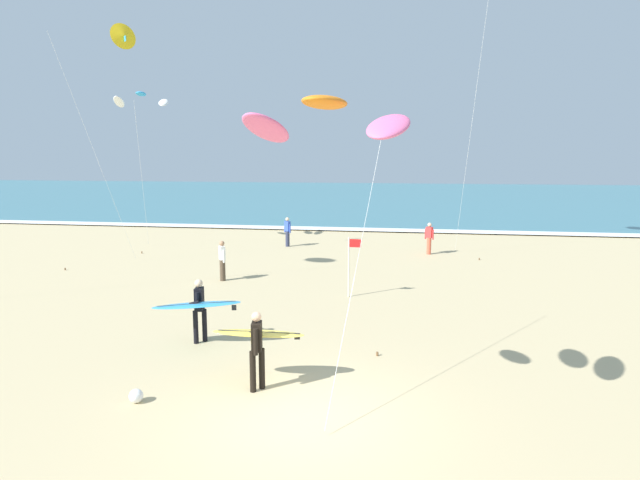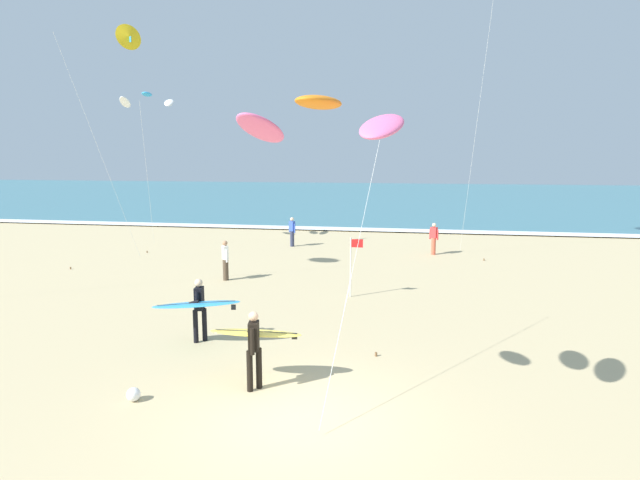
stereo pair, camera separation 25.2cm
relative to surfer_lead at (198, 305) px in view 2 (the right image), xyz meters
name	(u,v)px [view 2 (the right image)]	position (x,y,z in m)	size (l,w,h in m)	color
ground_plane	(300,417)	(3.46, -3.44, -1.05)	(160.00, 160.00, 0.00)	tan
ocean_water	(399,197)	(3.46, 51.85, -1.01)	(160.00, 60.00, 0.08)	teal
shoreline_foam	(383,230)	(3.46, 22.15, -0.96)	(160.00, 1.58, 0.01)	white
surfer_lead	(198,305)	(0.00, 0.00, 0.00)	(2.35, 1.08, 1.71)	black
surfer_trailing	(255,340)	(2.23, -2.25, -0.01)	(2.02, 1.03, 1.71)	black
kite_arc_amber_near	(319,120)	(3.94, -4.03, 4.41)	(2.90, 4.88, 5.82)	pink
kite_delta_golden_far	(129,38)	(-7.28, 10.31, 9.02)	(2.45, 3.13, 10.70)	yellow
kite_arc_cobalt_high	(147,100)	(-8.58, 14.21, 6.73)	(3.03, 3.27, 8.17)	white
bystander_blue_top	(292,232)	(-1.06, 15.28, -0.24)	(0.42, 0.33, 1.59)	#2D334C
bystander_red_top	(434,239)	(6.43, 14.14, -0.24)	(0.43, 0.32, 1.59)	#D8593F
bystander_white_top	(225,260)	(-1.83, 7.04, -0.24)	(0.33, 0.42, 1.59)	#4C3D2D
lifeguard_flag	(352,261)	(3.39, 5.41, 0.22)	(0.45, 0.05, 2.10)	silver
beach_ball	(133,394)	(0.02, -3.36, -0.91)	(0.28, 0.28, 0.28)	white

